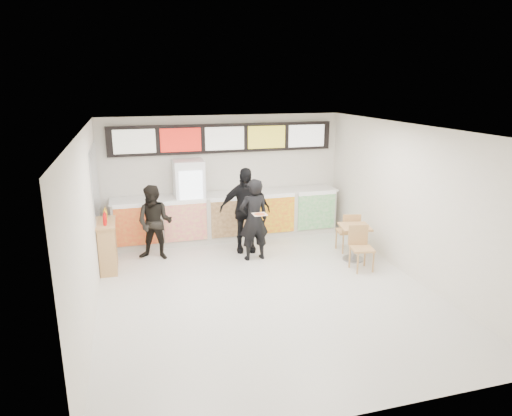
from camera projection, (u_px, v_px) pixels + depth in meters
name	position (u px, v px, depth m)	size (l,w,h in m)	color
floor	(264.00, 290.00, 8.56)	(7.00, 7.00, 0.00)	beige
ceiling	(265.00, 129.00, 7.76)	(7.00, 7.00, 0.00)	white
wall_back	(224.00, 176.00, 11.41)	(6.00, 6.00, 0.00)	silver
wall_left	(88.00, 227.00, 7.38)	(7.00, 7.00, 0.00)	silver
wall_right	(411.00, 202.00, 8.95)	(7.00, 7.00, 0.00)	silver
service_counter	(228.00, 216.00, 11.28)	(5.56, 0.77, 1.14)	silver
menu_board	(224.00, 138.00, 11.07)	(5.50, 0.14, 0.70)	black
drinks_fridge	(190.00, 202.00, 10.93)	(0.70, 0.67, 2.00)	white
mirror_panel	(95.00, 181.00, 9.58)	(0.01, 2.00, 1.50)	#B2B7BF
customer_main	(254.00, 220.00, 9.83)	(0.66, 0.43, 1.80)	black
customer_left	(155.00, 223.00, 9.88)	(0.80, 0.62, 1.65)	black
customer_mid	(245.00, 210.00, 10.31)	(1.14, 0.48, 1.95)	black
pizza_slice	(260.00, 214.00, 9.34)	(0.36, 0.36, 0.02)	beige
cafe_table	(354.00, 236.00, 9.88)	(0.74, 1.63, 0.92)	tan
condiment_ledge	(108.00, 245.00, 9.37)	(0.37, 0.92, 1.23)	tan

